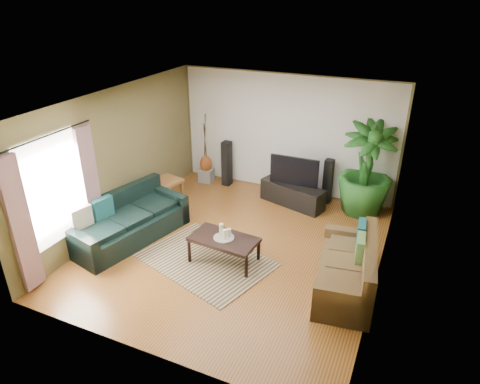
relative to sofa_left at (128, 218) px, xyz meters
The scene contains 28 objects.
floor 2.09m from the sofa_left, 14.37° to the left, with size 5.50×5.50×0.00m, color #975627.
ceiling 3.06m from the sofa_left, 14.37° to the left, with size 5.50×5.50×0.00m, color white.
wall_back 3.92m from the sofa_left, 58.67° to the left, with size 5.00×5.00×0.00m, color brown.
wall_front 3.13m from the sofa_left, 48.50° to the right, with size 5.00×5.00×0.00m, color brown.
wall_left 1.18m from the sofa_left, 135.48° to the left, with size 5.50×5.50×0.00m, color brown.
wall_right 4.61m from the sofa_left, ahead, with size 5.50×5.50×0.00m, color brown.
backwall_panel 3.92m from the sofa_left, 58.59° to the left, with size 4.90×4.90×0.00m, color white.
window_pane 1.55m from the sofa_left, 114.47° to the right, with size 1.80×1.80×0.00m, color white.
curtain_near 2.03m from the sofa_left, 103.64° to the right, with size 0.08×0.35×2.20m, color gray.
curtain_far 0.92m from the sofa_left, 142.59° to the right, with size 0.08×0.35×2.20m, color gray.
curtain_rod 2.22m from the sofa_left, 112.26° to the right, with size 0.03×0.03×1.90m, color black.
sofa_left is the anchor object (origin of this frame).
sofa_right 4.04m from the sofa_left, ahead, with size 1.84×0.83×0.85m, color brown.
area_rug 1.72m from the sofa_left, ahead, with size 2.18×1.54×0.01m, color tan.
coffee_table 1.98m from the sofa_left, ahead, with size 1.15×0.63×0.47m, color black.
candle_tray 1.98m from the sofa_left, ahead, with size 0.36×0.36×0.02m, color gray.
candle_tall 1.92m from the sofa_left, ahead, with size 0.07×0.07×0.23m, color silver.
candle_mid 2.02m from the sofa_left, ahead, with size 0.07×0.07×0.18m, color white.
candle_short 2.05m from the sofa_left, ahead, with size 0.07×0.07×0.15m, color beige.
tv_stand 3.54m from the sofa_left, 47.02° to the left, with size 1.44×0.43×0.48m, color black.
television 3.56m from the sofa_left, 47.24° to the left, with size 1.06×0.06×0.62m, color black.
speaker_left 3.04m from the sofa_left, 77.80° to the left, with size 0.20×0.22×1.08m, color black.
speaker_right 4.29m from the sofa_left, 44.47° to the left, with size 0.18×0.20×1.01m, color black.
potted_plant 4.83m from the sofa_left, 36.67° to the left, with size 1.10×1.10×1.96m, color #1D531B.
plant_pot 4.81m from the sofa_left, 36.67° to the left, with size 0.36×0.36×0.28m, color black.
pedestal 2.94m from the sofa_left, 88.07° to the left, with size 0.32×0.32×0.32m, color #989896.
vase 2.92m from the sofa_left, 88.07° to the left, with size 0.29×0.29×0.41m, color brown.
side_table 1.51m from the sofa_left, 94.15° to the left, with size 0.55×0.55×0.58m, color brown.
Camera 1 is at (2.77, -6.05, 4.35)m, focal length 32.00 mm.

